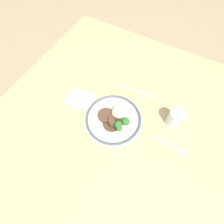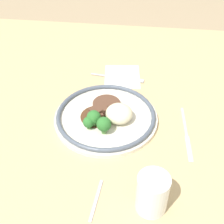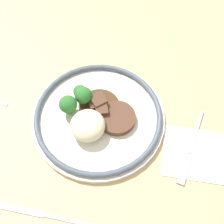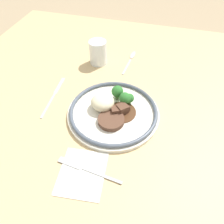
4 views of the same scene
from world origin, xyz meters
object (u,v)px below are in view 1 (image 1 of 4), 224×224
knife (138,91)px  juice_glass (174,118)px  fork (82,99)px  plate (114,119)px  spoon (177,149)px

knife → juice_glass: bearing=-25.0°
juice_glass → fork: bearing=-167.2°
fork → knife: bearing=-43.7°
plate → knife: (0.03, 0.22, -0.02)m
knife → spoon: (0.30, -0.21, 0.00)m
plate → fork: (-0.21, 0.02, -0.01)m
juice_glass → fork: (-0.47, -0.11, -0.04)m
fork → knife: 0.31m
plate → fork: plate is taller
fork → spoon: 0.53m
plate → spoon: (0.33, 0.01, -0.01)m
fork → spoon: same height
juice_glass → fork: juice_glass is taller
plate → spoon: size_ratio=1.68×
fork → spoon: (0.53, -0.02, -0.00)m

